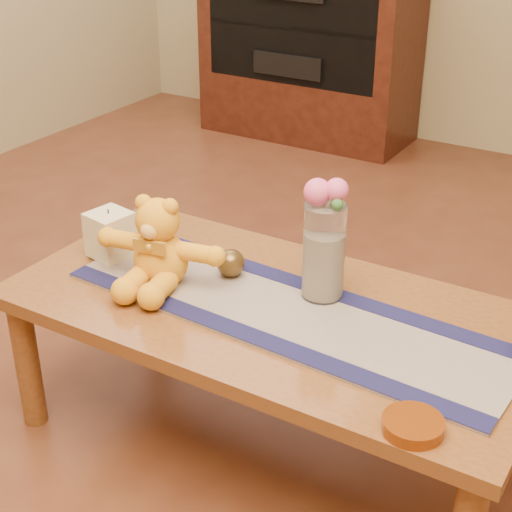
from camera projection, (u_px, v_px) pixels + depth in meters
The scene contains 23 objects.
floor at pixel (271, 438), 2.25m from camera, with size 5.50×5.50×0.00m, color #502717.
coffee_table_top at pixel (272, 311), 2.06m from camera, with size 1.40×0.70×0.04m, color brown.
table_leg_fl at pixel (27, 363), 2.23m from camera, with size 0.07×0.07×0.41m, color brown.
table_leg_bl at pixel (153, 279), 2.67m from camera, with size 0.07×0.07×0.41m, color brown.
persian_runner at pixel (285, 312), 2.01m from camera, with size 1.20×0.35×0.01m, color #211B4E.
runner_border_near at pixel (253, 336), 1.90m from camera, with size 1.20×0.06×0.00m, color #151540.
runner_border_far at pixel (313, 287), 2.11m from camera, with size 1.20×0.06×0.00m, color #151540.
teddy_bear at pixel (160, 242), 2.09m from camera, with size 0.35×0.29×0.24m, color orange, non-canonical shape.
pillar_candle at pixel (110, 234), 2.25m from camera, with size 0.11×0.11×0.13m, color beige.
candle_wick at pixel (108, 211), 2.22m from camera, with size 0.00×0.00×0.01m, color black.
glass_vase at pixel (324, 251), 2.02m from camera, with size 0.11×0.11×0.26m, color silver.
potpourri_fill at pixel (323, 265), 2.03m from camera, with size 0.09×0.09×0.18m, color beige.
rose_left at pixel (317, 192), 1.94m from camera, with size 0.07×0.07×0.07m, color #F1558F.
rose_right at pixel (337, 190), 1.93m from camera, with size 0.06×0.06×0.06m, color #F1558F.
blue_flower_back at pixel (336, 191), 1.96m from camera, with size 0.04×0.04×0.04m, color #506AAF.
blue_flower_side at pixel (319, 193), 1.98m from camera, with size 0.04×0.04×0.04m, color #506AAF.
leaf_sprig at pixel (337, 205), 1.91m from camera, with size 0.03×0.03×0.03m, color #33662D.
bronze_ball at pixel (231, 263), 2.15m from camera, with size 0.08×0.08×0.08m, color #523C1B.
amber_dish at pixel (413, 425), 1.59m from camera, with size 0.13×0.13×0.03m, color #BF5914.
media_cabinet at pixel (310, 41), 4.44m from camera, with size 1.20×0.50×1.10m, color black.
cabinet_cavity at pixel (290, 28), 4.21m from camera, with size 1.02×0.03×0.61m, color black.
cabinet_shelf at pixel (298, 25), 4.27m from camera, with size 1.02×0.20×0.03m, color black.
stereo_lower at pixel (298, 61), 4.38m from camera, with size 0.42×0.28×0.12m, color black.
Camera 1 is at (0.88, -1.52, 1.50)m, focal length 54.86 mm.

